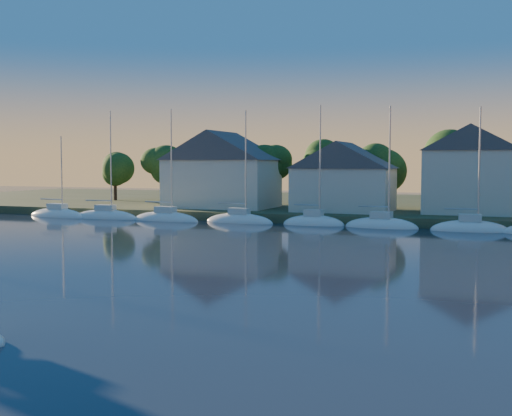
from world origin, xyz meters
The scene contains 8 objects.
ground centered at (0.00, 0.00, 0.00)m, with size 260.00×260.00×0.00m, color black.
shoreline_land centered at (0.00, 75.00, 0.00)m, with size 160.00×50.00×2.00m, color #333F25.
wooden_dock centered at (0.00, 52.00, 0.00)m, with size 120.00×3.00×1.00m, color brown.
clubhouse_west centered at (-22.00, 58.00, 5.93)m, with size 13.65×9.45×9.64m.
clubhouse_centre centered at (-6.00, 57.00, 5.13)m, with size 11.55×8.40×8.08m.
clubhouse_east centered at (8.00, 59.00, 6.00)m, with size 10.50×8.40×9.80m.
tree_line centered at (2.00, 63.00, 7.18)m, with size 93.40×5.40×8.90m.
moored_fleet centered at (-8.00, 49.00, 0.10)m, with size 71.50×2.40×12.05m.
Camera 1 is at (11.31, -16.41, 6.64)m, focal length 45.00 mm.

